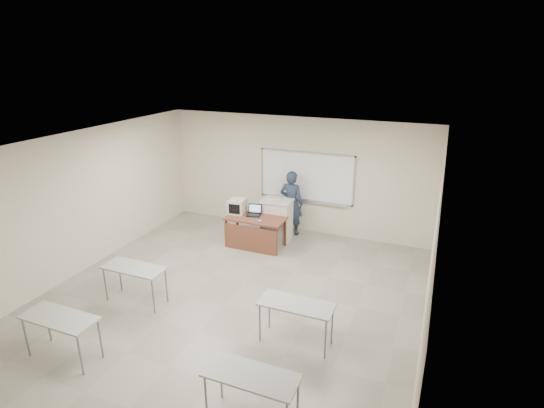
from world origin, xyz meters
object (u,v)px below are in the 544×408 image
at_px(presenter, 291,203).
at_px(crt_monitor, 237,206).
at_px(podium, 277,220).
at_px(laptop, 255,213).
at_px(keyboard, 272,198).
at_px(mouse, 260,221).
at_px(whiteboard, 306,177).
at_px(instructor_desk, 254,227).

bearing_deg(presenter, crt_monitor, 41.53).
xyz_separation_m(podium, laptop, (-0.41, -0.43, 0.28)).
height_order(podium, laptop, podium).
height_order(podium, keyboard, keyboard).
xyz_separation_m(podium, mouse, (-0.11, -0.78, 0.24)).
height_order(crt_monitor, mouse, crt_monitor).
bearing_deg(crt_monitor, keyboard, 31.96).
distance_m(whiteboard, presenter, 0.76).
distance_m(podium, crt_monitor, 1.05).
xyz_separation_m(mouse, keyboard, (-0.04, 0.86, 0.29)).
relative_size(crt_monitor, mouse, 4.04).
height_order(whiteboard, keyboard, whiteboard).
relative_size(instructor_desk, mouse, 13.56).
height_order(podium, presenter, presenter).
height_order(keyboard, presenter, presenter).
relative_size(keyboard, presenter, 0.24).
bearing_deg(podium, presenter, 64.40).
height_order(instructor_desk, presenter, presenter).
height_order(podium, mouse, podium).
xyz_separation_m(laptop, keyboard, (0.26, 0.51, 0.25)).
bearing_deg(presenter, instructor_desk, 66.38).
bearing_deg(crt_monitor, mouse, -28.58).
bearing_deg(whiteboard, laptop, -127.01).
distance_m(podium, presenter, 0.61).
height_order(instructor_desk, laptop, laptop).
relative_size(whiteboard, podium, 2.37).
xyz_separation_m(whiteboard, laptop, (-0.91, -1.21, -0.67)).
bearing_deg(mouse, keyboard, 104.81).
bearing_deg(mouse, crt_monitor, 168.96).
height_order(whiteboard, instructor_desk, whiteboard).
bearing_deg(instructor_desk, presenter, 65.71).
xyz_separation_m(laptop, mouse, (0.30, -0.36, -0.04)).
height_order(instructor_desk, crt_monitor, crt_monitor).
relative_size(podium, keyboard, 2.53).
distance_m(laptop, mouse, 0.47).
height_order(laptop, presenter, presenter).
height_order(laptop, mouse, laptop).
relative_size(instructor_desk, laptop, 4.31).
bearing_deg(mouse, laptop, 142.56).
height_order(crt_monitor, presenter, presenter).
relative_size(crt_monitor, presenter, 0.25).
distance_m(mouse, presenter, 1.30).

